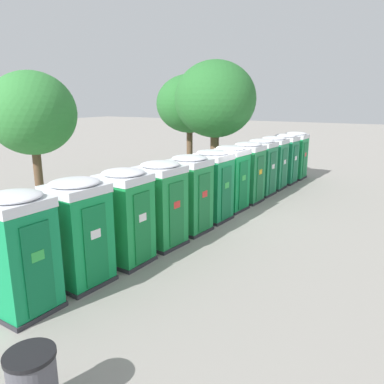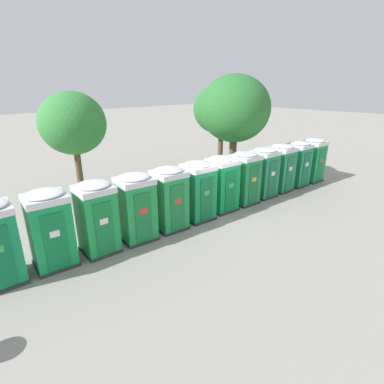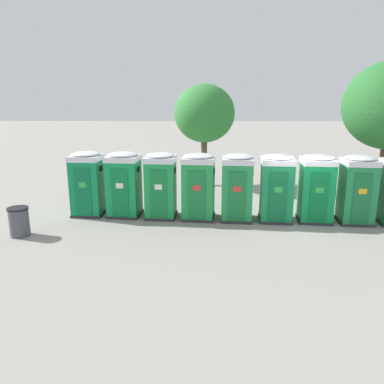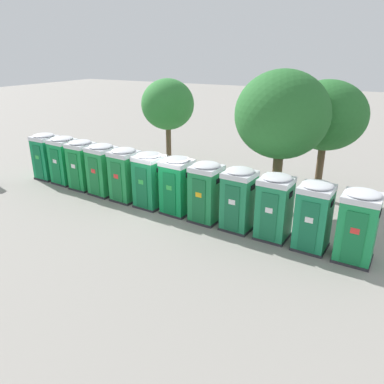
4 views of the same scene
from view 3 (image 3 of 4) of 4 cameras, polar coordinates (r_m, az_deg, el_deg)
The scene contains 11 objects.
ground_plane at distance 14.98m, azimuth 15.22°, elevation -4.10°, with size 120.00×120.00×0.00m, color gray.
portapotty_0 at distance 15.37m, azimuth -15.61°, elevation 1.30°, with size 1.24×1.26×2.54m.
portapotty_1 at distance 14.91m, azimuth -10.31°, elevation 1.21°, with size 1.34×1.30×2.54m.
portapotty_2 at distance 14.52m, azimuth -4.79°, elevation 1.04°, with size 1.22×1.26×2.54m.
portapotty_3 at distance 14.31m, azimuth 1.00°, elevation 0.90°, with size 1.35×1.32×2.54m.
portapotty_4 at distance 14.27m, azimuth 6.90°, elevation 0.76°, with size 1.30×1.31×2.54m.
portapotty_5 at distance 14.41m, azimuth 12.75°, elevation 0.63°, with size 1.31×1.30×2.54m.
portapotty_6 at distance 14.74m, azimuth 18.39°, elevation 0.55°, with size 1.32×1.31×2.54m.
portapotty_7 at distance 15.12m, azimuth 23.84°, elevation 0.38°, with size 1.26×1.28×2.54m.
street_tree_2 at distance 19.64m, azimuth 1.91°, elevation 11.82°, with size 3.11×3.11×5.25m.
trash_can at distance 13.98m, azimuth -24.84°, elevation -4.12°, with size 0.69×0.69×1.00m.
Camera 3 is at (-3.68, -13.78, 4.61)m, focal length 35.00 mm.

